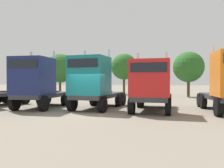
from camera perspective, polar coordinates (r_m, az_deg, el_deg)
ground at (r=14.57m, az=-6.71°, el=-7.36°), size 200.00×200.00×0.00m
semi_truck_navy at (r=17.82m, az=-17.86°, el=0.37°), size 2.63×6.06×4.31m
semi_truck_teal at (r=16.53m, az=-4.58°, el=0.30°), size 3.14×6.34×4.32m
semi_truck_red at (r=15.40m, az=9.59°, el=-0.43°), size 2.78×6.20×3.96m
oak_far_left at (r=36.15m, az=-12.63°, el=3.78°), size 4.37×4.37×6.17m
oak_far_centre at (r=35.93m, az=2.97°, el=4.25°), size 4.02×4.02×6.27m
oak_far_right at (r=31.43m, az=18.25°, el=3.98°), size 3.93×3.93×5.82m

